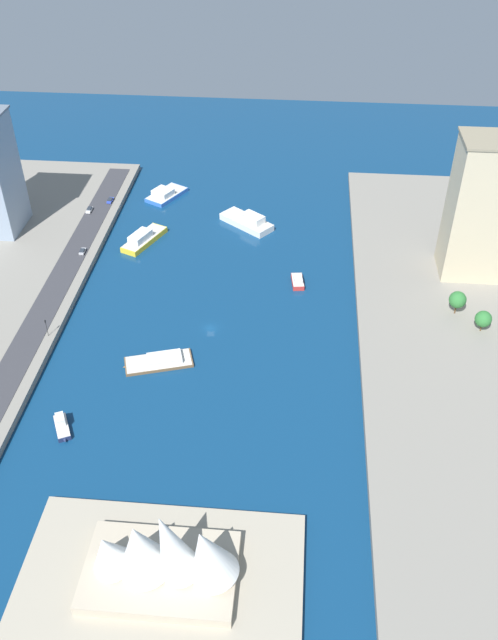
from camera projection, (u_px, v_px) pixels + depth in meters
ground_plane at (210, 328)px, 231.94m from camera, size 440.00×440.00×0.00m
quay_west at (464, 339)px, 225.28m from camera, size 70.00×240.00×2.55m
peninsula_point at (161, 578)px, 157.40m from camera, size 66.05×38.97×2.00m
road_strip at (42, 313)px, 234.36m from camera, size 9.74×228.00×0.15m
ferry_white_commuter at (247, 221)px, 285.46m from camera, size 24.02×21.60×6.26m
barge_flat_brown at (161, 361)px, 217.22m from camera, size 23.12×14.51×2.71m
ferry_yellow_fast at (143, 238)px, 274.79m from camera, size 15.87×24.09×5.34m
patrol_launch_navy at (62, 426)px, 194.64m from camera, size 7.69×11.08×4.03m
catamaran_blue at (166, 194)px, 305.79m from camera, size 17.99×21.84×4.47m
tugboat_red at (298, 281)px, 252.14m from camera, size 5.31×10.88×3.50m
office_block_beige at (486, 209)px, 239.32m from camera, size 26.26×18.90×52.37m
sedan_silver at (82, 251)px, 264.40m from camera, size 1.97×4.48×1.45m
hatchback_blue at (110, 200)px, 297.33m from camera, size 2.15×4.93×1.54m
van_white at (89, 210)px, 290.51m from camera, size 2.03×4.94×1.55m
traffic_light_waterfront at (46, 325)px, 222.16m from camera, size 0.36×0.36×6.50m
opera_landmark at (162, 555)px, 151.62m from camera, size 36.05×22.61×23.06m
park_tree_cluster at (469, 308)px, 227.73m from camera, size 12.93×14.79×8.74m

